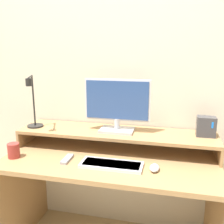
{
  "coord_description": "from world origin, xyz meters",
  "views": [
    {
      "loc": [
        0.38,
        -1.22,
        1.41
      ],
      "look_at": [
        0.0,
        0.36,
        1.01
      ],
      "focal_mm": 42.0,
      "sensor_mm": 36.0,
      "label": 1
    }
  ],
  "objects_px": {
    "monitor": "(117,105)",
    "remote_control": "(67,159)",
    "mouse": "(154,168)",
    "desk_lamp": "(33,108)",
    "keyboard": "(112,165)",
    "mug": "(14,151)",
    "router_dock": "(206,126)"
  },
  "relations": [
    {
      "from": "desk_lamp",
      "to": "mug",
      "type": "relative_size",
      "value": 4.0
    },
    {
      "from": "keyboard",
      "to": "mug",
      "type": "bearing_deg",
      "value": -178.17
    },
    {
      "from": "monitor",
      "to": "remote_control",
      "type": "bearing_deg",
      "value": -134.06
    },
    {
      "from": "remote_control",
      "to": "mug",
      "type": "distance_m",
      "value": 0.36
    },
    {
      "from": "monitor",
      "to": "keyboard",
      "type": "bearing_deg",
      "value": -84.04
    },
    {
      "from": "monitor",
      "to": "desk_lamp",
      "type": "distance_m",
      "value": 0.6
    },
    {
      "from": "monitor",
      "to": "mug",
      "type": "height_order",
      "value": "monitor"
    },
    {
      "from": "desk_lamp",
      "to": "router_dock",
      "type": "xyz_separation_m",
      "value": [
        1.19,
        0.11,
        -0.08
      ]
    },
    {
      "from": "monitor",
      "to": "router_dock",
      "type": "xyz_separation_m",
      "value": [
        0.59,
        0.03,
        -0.12
      ]
    },
    {
      "from": "keyboard",
      "to": "monitor",
      "type": "bearing_deg",
      "value": 95.96
    },
    {
      "from": "monitor",
      "to": "keyboard",
      "type": "relative_size",
      "value": 1.2
    },
    {
      "from": "router_dock",
      "to": "mug",
      "type": "bearing_deg",
      "value": -164.05
    },
    {
      "from": "router_dock",
      "to": "remote_control",
      "type": "xyz_separation_m",
      "value": [
        -0.86,
        -0.31,
        -0.19
      ]
    },
    {
      "from": "mouse",
      "to": "mug",
      "type": "height_order",
      "value": "mug"
    },
    {
      "from": "mouse",
      "to": "mug",
      "type": "relative_size",
      "value": 1.03
    },
    {
      "from": "keyboard",
      "to": "remote_control",
      "type": "distance_m",
      "value": 0.3
    },
    {
      "from": "desk_lamp",
      "to": "router_dock",
      "type": "bearing_deg",
      "value": 5.3
    },
    {
      "from": "monitor",
      "to": "mouse",
      "type": "height_order",
      "value": "monitor"
    },
    {
      "from": "desk_lamp",
      "to": "mug",
      "type": "bearing_deg",
      "value": -95.85
    },
    {
      "from": "desk_lamp",
      "to": "remote_control",
      "type": "distance_m",
      "value": 0.47
    },
    {
      "from": "mouse",
      "to": "monitor",
      "type": "bearing_deg",
      "value": 134.86
    },
    {
      "from": "keyboard",
      "to": "mug",
      "type": "relative_size",
      "value": 3.94
    },
    {
      "from": "router_dock",
      "to": "keyboard",
      "type": "bearing_deg",
      "value": -149.9
    },
    {
      "from": "router_dock",
      "to": "mouse",
      "type": "relative_size",
      "value": 1.34
    },
    {
      "from": "monitor",
      "to": "mouse",
      "type": "relative_size",
      "value": 4.58
    },
    {
      "from": "router_dock",
      "to": "keyboard",
      "type": "height_order",
      "value": "router_dock"
    },
    {
      "from": "desk_lamp",
      "to": "keyboard",
      "type": "height_order",
      "value": "desk_lamp"
    },
    {
      "from": "desk_lamp",
      "to": "remote_control",
      "type": "relative_size",
      "value": 2.7
    },
    {
      "from": "monitor",
      "to": "remote_control",
      "type": "height_order",
      "value": "monitor"
    },
    {
      "from": "monitor",
      "to": "mouse",
      "type": "distance_m",
      "value": 0.51
    },
    {
      "from": "desk_lamp",
      "to": "keyboard",
      "type": "distance_m",
      "value": 0.71
    },
    {
      "from": "keyboard",
      "to": "mouse",
      "type": "bearing_deg",
      "value": 0.58
    }
  ]
}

